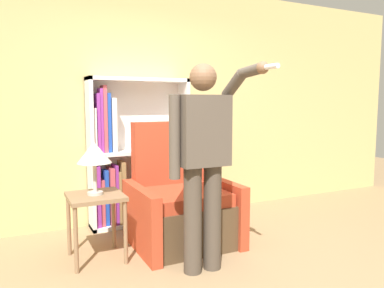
{
  "coord_description": "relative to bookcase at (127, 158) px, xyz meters",
  "views": [
    {
      "loc": [
        -1.48,
        -2.25,
        1.41
      ],
      "look_at": [
        -0.04,
        0.73,
        1.04
      ],
      "focal_mm": 35.0,
      "sensor_mm": 36.0,
      "label": 1
    }
  ],
  "objects": [
    {
      "name": "wall_back",
      "position": [
        0.31,
        0.16,
        0.62
      ],
      "size": [
        8.0,
        0.06,
        2.8
      ],
      "color": "tan",
      "rests_on": "ground_plane"
    },
    {
      "name": "bookcase",
      "position": [
        0.0,
        0.0,
        0.0
      ],
      "size": [
        1.16,
        0.28,
        1.68
      ],
      "color": "white",
      "rests_on": "ground_plane"
    },
    {
      "name": "armchair",
      "position": [
        0.32,
        -0.76,
        -0.41
      ],
      "size": [
        0.98,
        0.89,
        1.21
      ],
      "color": "#4C3823",
      "rests_on": "ground_plane"
    },
    {
      "name": "person_standing",
      "position": [
        0.22,
        -1.46,
        0.2
      ],
      "size": [
        0.56,
        0.78,
        1.72
      ],
      "color": "#473D33",
      "rests_on": "ground_plane"
    },
    {
      "name": "side_table",
      "position": [
        -0.53,
        -0.84,
        -0.28
      ],
      "size": [
        0.47,
        0.47,
        0.6
      ],
      "color": "#846647",
      "rests_on": "ground_plane"
    },
    {
      "name": "table_lamp",
      "position": [
        -0.53,
        -0.84,
        0.18
      ],
      "size": [
        0.3,
        0.3,
        0.47
      ],
      "color": "#B7B2A8",
      "rests_on": "side_table"
    }
  ]
}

